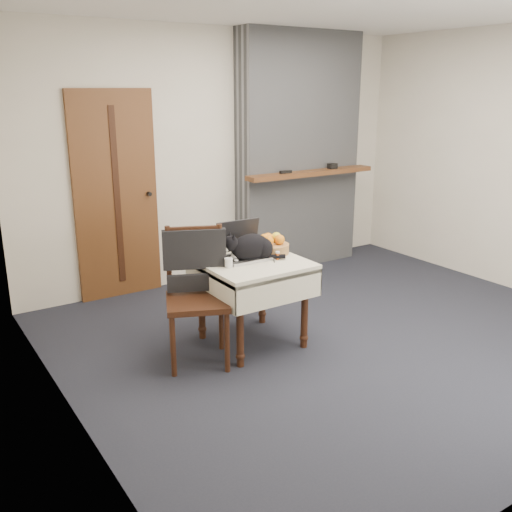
{
  "coord_description": "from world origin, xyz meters",
  "views": [
    {
      "loc": [
        -3.04,
        -3.29,
        2.01
      ],
      "look_at": [
        -0.72,
        0.25,
        0.75
      ],
      "focal_mm": 40.0,
      "sensor_mm": 36.0,
      "label": 1
    }
  ],
  "objects_px": {
    "side_table": "(252,274)",
    "cream_jar": "(229,263)",
    "door": "(116,196)",
    "chair": "(196,276)",
    "cat": "(251,247)",
    "pill_bottle": "(278,255)",
    "laptop": "(243,248)",
    "fruit_basket": "(272,246)"
  },
  "relations": [
    {
      "from": "laptop",
      "to": "cat",
      "type": "bearing_deg",
      "value": -81.41
    },
    {
      "from": "chair",
      "to": "cat",
      "type": "bearing_deg",
      "value": 21.83
    },
    {
      "from": "side_table",
      "to": "pill_bottle",
      "type": "height_order",
      "value": "pill_bottle"
    },
    {
      "from": "door",
      "to": "chair",
      "type": "height_order",
      "value": "door"
    },
    {
      "from": "cream_jar",
      "to": "pill_bottle",
      "type": "relative_size",
      "value": 1.06
    },
    {
      "from": "cream_jar",
      "to": "chair",
      "type": "height_order",
      "value": "chair"
    },
    {
      "from": "pill_bottle",
      "to": "chair",
      "type": "distance_m",
      "value": 0.68
    },
    {
      "from": "side_table",
      "to": "fruit_basket",
      "type": "xyz_separation_m",
      "value": [
        0.25,
        0.09,
        0.18
      ]
    },
    {
      "from": "cream_jar",
      "to": "chair",
      "type": "distance_m",
      "value": 0.27
    },
    {
      "from": "side_table",
      "to": "chair",
      "type": "xyz_separation_m",
      "value": [
        -0.48,
        0.03,
        0.07
      ]
    },
    {
      "from": "door",
      "to": "side_table",
      "type": "bearing_deg",
      "value": -74.02
    },
    {
      "from": "side_table",
      "to": "pill_bottle",
      "type": "relative_size",
      "value": 11.52
    },
    {
      "from": "side_table",
      "to": "laptop",
      "type": "xyz_separation_m",
      "value": [
        -0.01,
        0.12,
        0.19
      ]
    },
    {
      "from": "pill_bottle",
      "to": "fruit_basket",
      "type": "distance_m",
      "value": 0.19
    },
    {
      "from": "door",
      "to": "side_table",
      "type": "relative_size",
      "value": 2.56
    },
    {
      "from": "cream_jar",
      "to": "pill_bottle",
      "type": "height_order",
      "value": "cream_jar"
    },
    {
      "from": "laptop",
      "to": "fruit_basket",
      "type": "height_order",
      "value": "laptop"
    },
    {
      "from": "cream_jar",
      "to": "pill_bottle",
      "type": "distance_m",
      "value": 0.42
    },
    {
      "from": "cat",
      "to": "pill_bottle",
      "type": "height_order",
      "value": "cat"
    },
    {
      "from": "door",
      "to": "cat",
      "type": "bearing_deg",
      "value": -73.77
    },
    {
      "from": "side_table",
      "to": "laptop",
      "type": "bearing_deg",
      "value": 94.48
    },
    {
      "from": "door",
      "to": "cream_jar",
      "type": "xyz_separation_m",
      "value": [
        0.24,
        -1.72,
        -0.26
      ]
    },
    {
      "from": "cream_jar",
      "to": "fruit_basket",
      "type": "xyz_separation_m",
      "value": [
        0.49,
        0.14,
        0.03
      ]
    },
    {
      "from": "door",
      "to": "cat",
      "type": "height_order",
      "value": "door"
    },
    {
      "from": "door",
      "to": "cream_jar",
      "type": "height_order",
      "value": "door"
    },
    {
      "from": "laptop",
      "to": "pill_bottle",
      "type": "xyz_separation_m",
      "value": [
        0.19,
        -0.21,
        -0.04
      ]
    },
    {
      "from": "cat",
      "to": "chair",
      "type": "distance_m",
      "value": 0.51
    },
    {
      "from": "door",
      "to": "fruit_basket",
      "type": "bearing_deg",
      "value": -65.21
    },
    {
      "from": "laptop",
      "to": "chair",
      "type": "relative_size",
      "value": 0.39
    },
    {
      "from": "door",
      "to": "chair",
      "type": "relative_size",
      "value": 1.95
    },
    {
      "from": "door",
      "to": "cat",
      "type": "xyz_separation_m",
      "value": [
        0.48,
        -1.65,
        -0.2
      ]
    },
    {
      "from": "cat",
      "to": "laptop",
      "type": "bearing_deg",
      "value": 104.05
    },
    {
      "from": "cat",
      "to": "cream_jar",
      "type": "xyz_separation_m",
      "value": [
        -0.24,
        -0.06,
        -0.07
      ]
    },
    {
      "from": "pill_bottle",
      "to": "door",
      "type": "bearing_deg",
      "value": 110.6
    },
    {
      "from": "cat",
      "to": "chair",
      "type": "relative_size",
      "value": 0.48
    },
    {
      "from": "side_table",
      "to": "fruit_basket",
      "type": "distance_m",
      "value": 0.32
    },
    {
      "from": "laptop",
      "to": "chair",
      "type": "xyz_separation_m",
      "value": [
        -0.47,
        -0.09,
        -0.12
      ]
    },
    {
      "from": "fruit_basket",
      "to": "chair",
      "type": "xyz_separation_m",
      "value": [
        -0.73,
        -0.06,
        -0.11
      ]
    },
    {
      "from": "door",
      "to": "laptop",
      "type": "height_order",
      "value": "door"
    },
    {
      "from": "side_table",
      "to": "cream_jar",
      "type": "bearing_deg",
      "value": -169.19
    },
    {
      "from": "side_table",
      "to": "cream_jar",
      "type": "distance_m",
      "value": 0.29
    },
    {
      "from": "laptop",
      "to": "cream_jar",
      "type": "relative_size",
      "value": 5.58
    }
  ]
}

